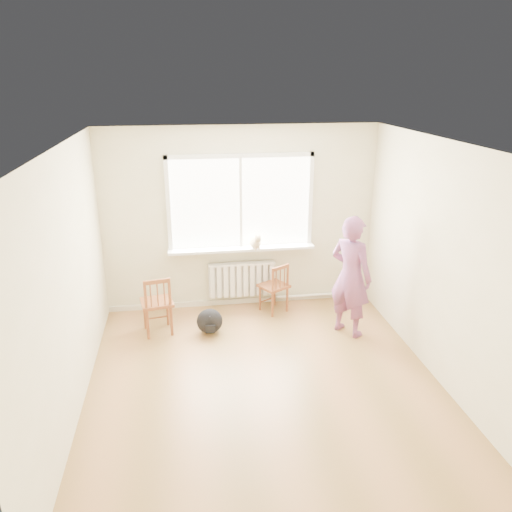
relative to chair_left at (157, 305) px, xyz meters
name	(u,v)px	position (x,y,z in m)	size (l,w,h in m)	color
floor	(265,387)	(1.23, -1.45, -0.42)	(4.50, 4.50, 0.00)	#A57143
ceiling	(267,146)	(1.23, -1.45, 2.28)	(4.50, 4.50, 0.00)	white
back_wall	(241,219)	(1.23, 0.80, 0.93)	(4.00, 0.01, 2.70)	beige
window	(241,199)	(1.23, 0.77, 1.24)	(2.12, 0.05, 1.42)	white
windowsill	(242,249)	(1.23, 0.69, 0.51)	(2.15, 0.22, 0.04)	white
radiator	(242,279)	(1.23, 0.70, 0.02)	(1.00, 0.12, 0.55)	white
heating_pipe	(321,295)	(2.48, 0.74, -0.34)	(0.04, 0.04, 1.40)	silver
baseboard	(242,301)	(1.23, 0.78, -0.38)	(4.00, 0.03, 0.08)	beige
chair_left	(157,305)	(0.00, 0.00, 0.00)	(0.48, 0.46, 0.84)	brown
chair_right	(276,288)	(1.70, 0.41, -0.04)	(0.51, 0.50, 0.76)	brown
person	(351,276)	(2.56, -0.35, 0.41)	(0.61, 0.40, 1.66)	#CE4474
cat	(256,242)	(1.43, 0.60, 0.63)	(0.21, 0.38, 0.25)	beige
backpack	(210,321)	(0.69, -0.09, -0.25)	(0.35, 0.27, 0.35)	black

